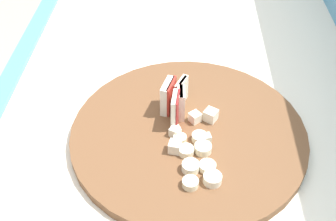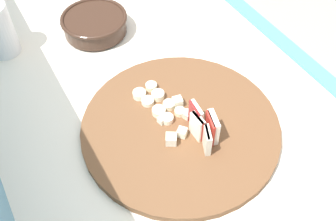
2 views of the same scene
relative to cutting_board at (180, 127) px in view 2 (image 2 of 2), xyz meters
name	(u,v)px [view 2 (image 2 of 2)]	position (x,y,z in m)	size (l,w,h in m)	color
cutting_board	(180,127)	(0.00, 0.00, 0.00)	(0.42, 0.42, 0.02)	brown
apple_wedge_fan	(204,127)	(-0.05, -0.03, 0.04)	(0.10, 0.05, 0.06)	#A32323
apple_dice_pile	(177,122)	(0.00, 0.01, 0.02)	(0.11, 0.09, 0.02)	#EFE5CC
banana_slice_rows	(157,102)	(0.08, 0.02, 0.02)	(0.13, 0.08, 0.01)	beige
ceramic_bowl	(95,23)	(0.39, 0.03, 0.02)	(0.17, 0.17, 0.05)	#382319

